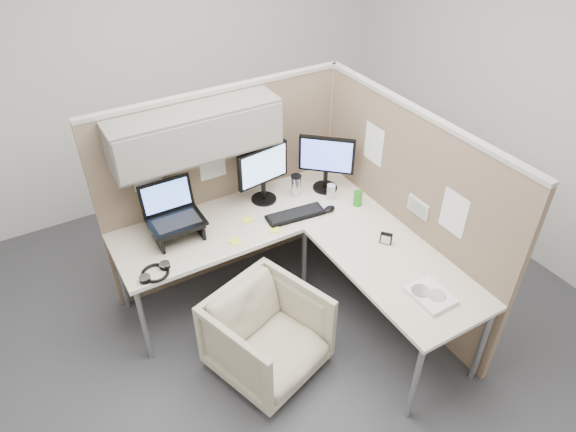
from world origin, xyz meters
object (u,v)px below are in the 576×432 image
monitor_left (263,170)px  keyboard (295,215)px  office_chair (268,332)px  desk (300,242)px

monitor_left → keyboard: 0.42m
office_chair → monitor_left: 1.22m
desk → keyboard: size_ratio=4.44×
office_chair → keyboard: keyboard is taller
desk → office_chair: 0.69m
desk → monitor_left: monitor_left is taller
desk → monitor_left: (0.00, 0.55, 0.32)m
office_chair → monitor_left: size_ratio=1.49×
monitor_left → keyboard: size_ratio=1.03×
monitor_left → keyboard: bearing=-79.8°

